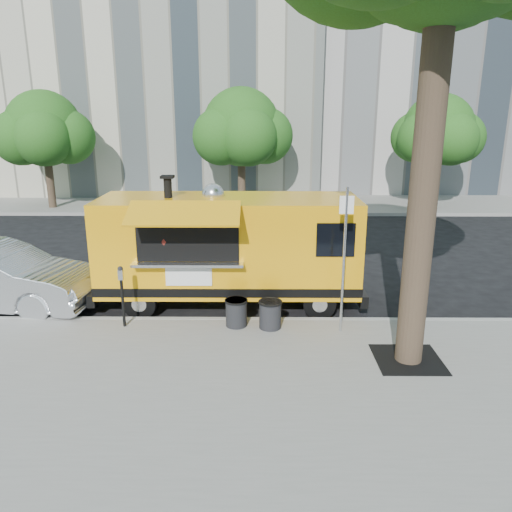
# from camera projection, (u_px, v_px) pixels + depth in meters

# --- Properties ---
(ground) EXTENTS (120.00, 120.00, 0.00)m
(ground) POSITION_uv_depth(u_px,v_px,m) (265.00, 309.00, 11.91)
(ground) COLOR black
(ground) RESTS_ON ground
(sidewalk) EXTENTS (60.00, 6.00, 0.15)m
(sidewalk) POSITION_uv_depth(u_px,v_px,m) (267.00, 399.00, 8.05)
(sidewalk) COLOR gray
(sidewalk) RESTS_ON ground
(curb) EXTENTS (60.00, 0.14, 0.16)m
(curb) POSITION_uv_depth(u_px,v_px,m) (265.00, 322.00, 11.00)
(curb) COLOR #999993
(curb) RESTS_ON ground
(far_sidewalk) EXTENTS (60.00, 5.00, 0.15)m
(far_sidewalk) POSITION_uv_depth(u_px,v_px,m) (262.00, 204.00, 24.86)
(far_sidewalk) COLOR gray
(far_sidewalk) RESTS_ON ground
(building_mid) EXTENTS (20.00, 14.00, 20.00)m
(building_mid) POSITION_uv_depth(u_px,v_px,m) (454.00, 20.00, 31.12)
(building_mid) COLOR #ACA5A1
(building_mid) RESTS_ON ground
(tree_well) EXTENTS (1.20, 1.20, 0.02)m
(tree_well) POSITION_uv_depth(u_px,v_px,m) (408.00, 359.00, 9.16)
(tree_well) COLOR black
(tree_well) RESTS_ON sidewalk
(far_tree_a) EXTENTS (3.42, 3.42, 5.36)m
(far_tree_a) POSITION_uv_depth(u_px,v_px,m) (44.00, 129.00, 22.75)
(far_tree_a) COLOR #33261C
(far_tree_a) RESTS_ON far_sidewalk
(far_tree_b) EXTENTS (3.60, 3.60, 5.50)m
(far_tree_b) POSITION_uv_depth(u_px,v_px,m) (241.00, 127.00, 23.05)
(far_tree_b) COLOR #33261C
(far_tree_b) RESTS_ON far_sidewalk
(far_tree_c) EXTENTS (3.24, 3.24, 5.21)m
(far_tree_c) POSITION_uv_depth(u_px,v_px,m) (438.00, 130.00, 22.72)
(far_tree_c) COLOR #33261C
(far_tree_c) RESTS_ON far_sidewalk
(sign_post) EXTENTS (0.28, 0.06, 3.00)m
(sign_post) POSITION_uv_depth(u_px,v_px,m) (344.00, 252.00, 9.90)
(sign_post) COLOR silver
(sign_post) RESTS_ON sidewalk
(parking_meter) EXTENTS (0.11, 0.11, 1.33)m
(parking_meter) POSITION_uv_depth(u_px,v_px,m) (122.00, 289.00, 10.37)
(parking_meter) COLOR black
(parking_meter) RESTS_ON sidewalk
(food_truck) EXTENTS (6.34, 2.91, 3.11)m
(food_truck) POSITION_uv_depth(u_px,v_px,m) (228.00, 247.00, 11.76)
(food_truck) COLOR #FFAA0D
(food_truck) RESTS_ON ground
(trash_bin_left) EXTENTS (0.49, 0.49, 0.58)m
(trash_bin_left) POSITION_uv_depth(u_px,v_px,m) (236.00, 312.00, 10.54)
(trash_bin_left) COLOR black
(trash_bin_left) RESTS_ON sidewalk
(trash_bin_right) EXTENTS (0.50, 0.50, 0.60)m
(trash_bin_right) POSITION_uv_depth(u_px,v_px,m) (270.00, 314.00, 10.43)
(trash_bin_right) COLOR black
(trash_bin_right) RESTS_ON sidewalk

